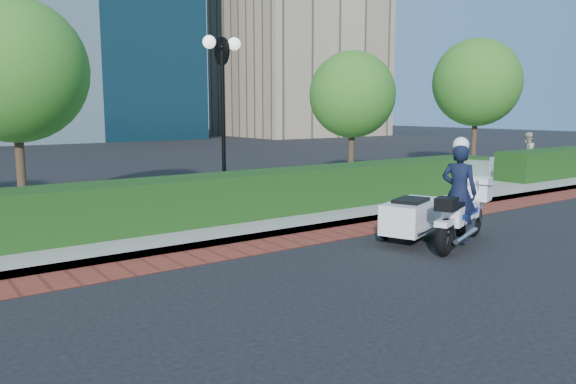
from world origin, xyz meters
TOP-DOWN VIEW (x-y plane):
  - ground at (0.00, 0.00)m, footprint 120.00×120.00m
  - brick_strip at (0.00, 1.50)m, footprint 60.00×1.00m
  - sidewalk at (0.00, 6.00)m, footprint 60.00×8.00m
  - hedge_main at (0.00, 3.60)m, footprint 18.00×1.20m
  - lamppost at (1.00, 5.20)m, footprint 1.02×0.70m
  - tree_b at (-3.50, 6.50)m, footprint 3.20×3.20m
  - tree_c at (6.50, 6.50)m, footprint 2.80×2.80m
  - tree_d at (13.00, 6.50)m, footprint 3.40×3.40m
  - police_motorcycle at (2.62, -0.36)m, footprint 2.64×1.95m
  - pedestrian at (14.17, 4.92)m, footprint 0.82×0.67m

SIDE VIEW (x-z plane):
  - ground at x=0.00m, z-range 0.00..0.00m
  - brick_strip at x=0.00m, z-range 0.00..0.01m
  - sidewalk at x=0.00m, z-range 0.00..0.15m
  - hedge_main at x=0.00m, z-range 0.15..1.15m
  - police_motorcycle at x=2.62m, z-range -0.33..1.76m
  - pedestrian at x=14.17m, z-range 0.15..1.71m
  - lamppost at x=1.00m, z-range 0.85..5.06m
  - tree_c at x=6.50m, z-range 0.90..5.20m
  - tree_b at x=-3.50m, z-range 0.99..5.88m
  - tree_d at x=13.00m, z-range 1.03..6.19m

